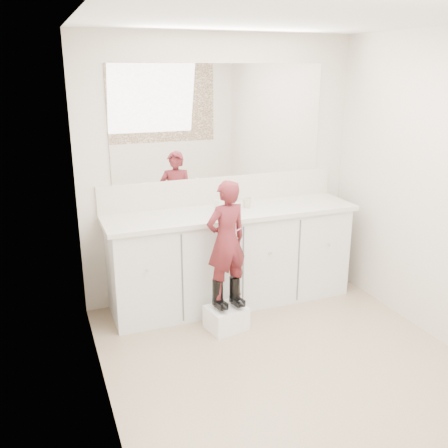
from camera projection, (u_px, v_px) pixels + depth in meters
name	position (u px, v px, depth m)	size (l,w,h in m)	color
floor	(294.00, 371.00, 3.62)	(3.00, 3.00, 0.00)	#8D735C
ceiling	(311.00, 15.00, 2.90)	(3.00, 3.00, 0.00)	white
wall_back	(220.00, 170.00, 4.60)	(2.60, 2.60, 0.00)	beige
wall_left	(99.00, 235.00, 2.82)	(3.00, 3.00, 0.00)	beige
vanity_cabinet	(231.00, 259.00, 4.59)	(2.20, 0.55, 0.85)	silver
countertop	(232.00, 213.00, 4.44)	(2.28, 0.58, 0.04)	beige
backsplash	(221.00, 190.00, 4.64)	(2.28, 0.03, 0.25)	beige
mirror	(221.00, 122.00, 4.45)	(2.00, 0.02, 1.00)	white
faucet	(225.00, 201.00, 4.56)	(0.08, 0.08, 0.10)	silver
cup	(247.00, 203.00, 4.51)	(0.10, 0.10, 0.09)	beige
soap_bottle	(220.00, 203.00, 4.32)	(0.08, 0.08, 0.18)	silver
step_stool	(226.00, 318.00, 4.18)	(0.31, 0.26, 0.20)	white
boot_left	(218.00, 294.00, 4.09)	(0.10, 0.17, 0.26)	black
boot_right	(235.00, 291.00, 4.14)	(0.10, 0.17, 0.26)	black
toddler	(226.00, 240.00, 3.97)	(0.36, 0.23, 0.98)	maroon
toothbrush	(235.00, 232.00, 3.98)	(0.01, 0.01, 0.14)	#DA5593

